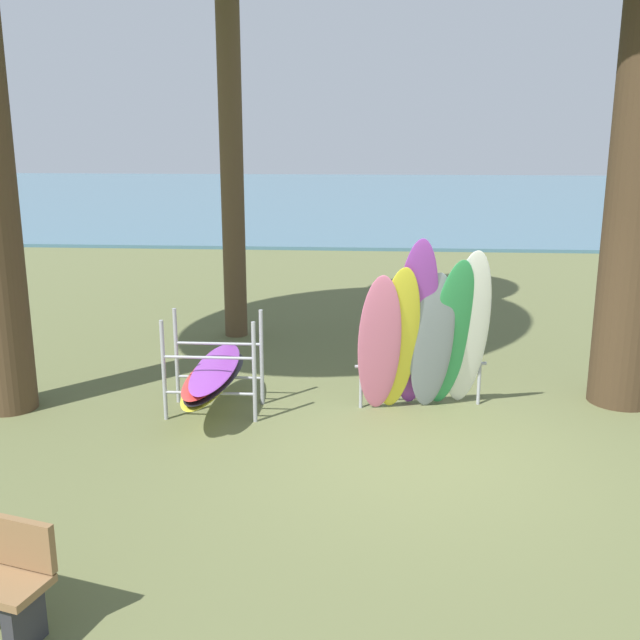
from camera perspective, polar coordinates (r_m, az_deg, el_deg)
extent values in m
plane|color=#60663D|center=(8.39, 7.12, -9.99)|extent=(80.00, 80.00, 0.00)
cube|color=#477084|center=(39.76, 4.77, 9.40)|extent=(80.00, 36.00, 0.10)
cylinder|color=brown|center=(12.52, -6.79, 13.49)|extent=(0.38, 0.38, 6.55)
ellipsoid|color=pink|center=(9.05, 4.54, -1.90)|extent=(0.58, 0.68, 1.84)
ellipsoid|color=yellow|center=(9.09, 5.89, -1.56)|extent=(0.65, 0.78, 1.93)
ellipsoid|color=purple|center=(9.10, 7.26, -0.47)|extent=(0.58, 0.91, 2.27)
ellipsoid|color=gray|center=(9.21, 8.54, -1.69)|extent=(0.60, 0.65, 1.84)
ellipsoid|color=#339E56|center=(9.26, 9.86, -1.15)|extent=(0.68, 0.86, 2.00)
ellipsoid|color=white|center=(9.32, 11.16, -0.77)|extent=(0.58, 0.84, 2.11)
cylinder|color=#9EA0A5|center=(9.51, 3.14, -5.13)|extent=(0.04, 0.04, 0.55)
cylinder|color=#9EA0A5|center=(9.83, 12.01, -4.78)|extent=(0.04, 0.04, 0.55)
cylinder|color=#9EA0A5|center=(9.56, 7.70, -3.41)|extent=(1.67, 0.30, 0.04)
cylinder|color=#9EA0A5|center=(9.21, -11.81, -3.79)|extent=(0.05, 0.05, 1.25)
cylinder|color=#9EA0A5|center=(8.98, -5.02, -4.01)|extent=(0.05, 0.05, 1.25)
cylinder|color=#9EA0A5|center=(9.76, -10.87, -2.70)|extent=(0.05, 0.05, 1.25)
cylinder|color=#9EA0A5|center=(9.54, -4.47, -2.88)|extent=(0.05, 0.05, 1.25)
cylinder|color=#9EA0A5|center=(9.17, -8.40, -5.54)|extent=(1.10, 0.04, 0.04)
cylinder|color=#9EA0A5|center=(9.03, -8.50, -2.85)|extent=(1.10, 0.04, 0.04)
cylinder|color=#9EA0A5|center=(9.72, -7.65, -4.34)|extent=(1.10, 0.04, 0.04)
cylinder|color=#9EA0A5|center=(9.59, -7.74, -1.79)|extent=(1.10, 0.04, 0.04)
ellipsoid|color=yellow|center=(9.44, -8.37, -4.63)|extent=(0.54, 2.11, 0.06)
ellipsoid|color=black|center=(9.41, -7.95, -4.30)|extent=(0.63, 2.13, 0.06)
ellipsoid|color=red|center=(9.40, -8.26, -3.95)|extent=(0.56, 2.11, 0.06)
ellipsoid|color=purple|center=(9.37, -7.95, -3.61)|extent=(0.54, 2.11, 0.06)
cube|color=#2D2D33|center=(5.83, -21.58, -20.49)|extent=(0.18, 0.34, 0.42)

